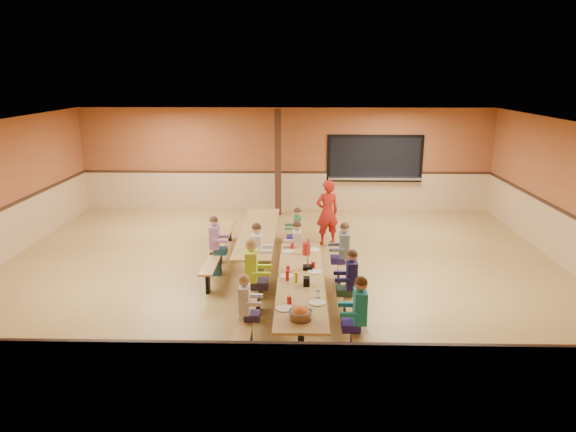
{
  "coord_description": "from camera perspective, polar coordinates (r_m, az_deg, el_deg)",
  "views": [
    {
      "loc": [
        0.4,
        -9.91,
        3.95
      ],
      "look_at": [
        0.18,
        0.11,
        1.15
      ],
      "focal_mm": 32.0,
      "sensor_mm": 36.0,
      "label": 1
    }
  ],
  "objects": [
    {
      "name": "kitchen_pass_through",
      "position": [
        15.23,
        9.62,
        6.09
      ],
      "size": [
        2.78,
        0.28,
        1.38
      ],
      "color": "black",
      "rests_on": "ground"
    },
    {
      "name": "seated_child_tan_sec",
      "position": [
        9.98,
        1.0,
        -3.98
      ],
      "size": [
        0.37,
        0.3,
        1.2
      ],
      "primitive_type": null,
      "color": "beige",
      "rests_on": "ground"
    },
    {
      "name": "seated_child_grey_left",
      "position": [
        9.71,
        -3.47,
        -4.45
      ],
      "size": [
        0.39,
        0.32,
        1.24
      ],
      "primitive_type": null,
      "color": "silver",
      "rests_on": "ground"
    },
    {
      "name": "room_envelope",
      "position": [
        10.44,
        -0.99,
        -2.59
      ],
      "size": [
        12.04,
        10.04,
        3.02
      ],
      "color": "brown",
      "rests_on": "ground"
    },
    {
      "name": "table_paddle",
      "position": [
        8.71,
        2.2,
        -5.07
      ],
      "size": [
        0.16,
        0.16,
        0.56
      ],
      "color": "black",
      "rests_on": "cafeteria_table_main"
    },
    {
      "name": "seated_child_green_sec",
      "position": [
        11.08,
        1.04,
        -2.08
      ],
      "size": [
        0.35,
        0.28,
        1.16
      ],
      "primitive_type": null,
      "color": "#32773F",
      "rests_on": "ground"
    },
    {
      "name": "cafeteria_table_main",
      "position": [
        8.44,
        1.42,
        -8.33
      ],
      "size": [
        1.91,
        3.7,
        0.74
      ],
      "color": "#A57E41",
      "rests_on": "ground"
    },
    {
      "name": "seated_child_teal_right",
      "position": [
        7.42,
        7.96,
        -11.25
      ],
      "size": [
        0.38,
        0.31,
        1.23
      ],
      "primitive_type": null,
      "color": "#197D84",
      "rests_on": "ground"
    },
    {
      "name": "seated_child_purple_sec",
      "position": [
        10.39,
        -8.14,
        -3.35
      ],
      "size": [
        0.37,
        0.3,
        1.21
      ],
      "primitive_type": null,
      "color": "#94608E",
      "rests_on": "ground"
    },
    {
      "name": "condiment_ketchup",
      "position": [
        8.25,
        -0.07,
        -6.64
      ],
      "size": [
        0.06,
        0.06,
        0.17
      ],
      "primitive_type": "cylinder",
      "color": "#B2140F",
      "rests_on": "cafeteria_table_main"
    },
    {
      "name": "seated_child_char_right",
      "position": [
        9.85,
        6.23,
        -4.27
      ],
      "size": [
        0.38,
        0.31,
        1.23
      ],
      "primitive_type": null,
      "color": "#575F62",
      "rests_on": "ground"
    },
    {
      "name": "cafeteria_table_second",
      "position": [
        10.93,
        -3.3,
        -2.67
      ],
      "size": [
        1.91,
        3.7,
        0.74
      ],
      "color": "#A57E41",
      "rests_on": "ground"
    },
    {
      "name": "ground",
      "position": [
        10.67,
        -0.98,
        -6.11
      ],
      "size": [
        12.0,
        12.0,
        0.0
      ],
      "primitive_type": "plane",
      "color": "olive",
      "rests_on": "ground"
    },
    {
      "name": "seated_child_navy_right",
      "position": [
        8.51,
        7.04,
        -7.69
      ],
      "size": [
        0.37,
        0.3,
        1.2
      ],
      "primitive_type": null,
      "color": "#1A164E",
      "rests_on": "ground"
    },
    {
      "name": "structural_post",
      "position": [
        14.53,
        -1.12,
        5.9
      ],
      "size": [
        0.18,
        0.18,
        3.0
      ],
      "primitive_type": "cube",
      "color": "black",
      "rests_on": "ground"
    },
    {
      "name": "punch_pitcher",
      "position": [
        9.4,
        2.05,
        -3.65
      ],
      "size": [
        0.16,
        0.16,
        0.22
      ],
      "primitive_type": "cylinder",
      "color": "red",
      "rests_on": "cafeteria_table_main"
    },
    {
      "name": "condiment_mustard",
      "position": [
        8.18,
        0.92,
        -6.84
      ],
      "size": [
        0.06,
        0.06,
        0.17
      ],
      "primitive_type": "cylinder",
      "color": "yellow",
      "rests_on": "cafeteria_table_main"
    },
    {
      "name": "place_settings",
      "position": [
        8.33,
        1.44,
        -6.64
      ],
      "size": [
        0.65,
        3.3,
        0.11
      ],
      "primitive_type": null,
      "color": "beige",
      "rests_on": "cafeteria_table_main"
    },
    {
      "name": "chip_bowl",
      "position": [
        7.05,
        1.41,
        -10.78
      ],
      "size": [
        0.32,
        0.32,
        0.15
      ],
      "primitive_type": null,
      "color": "orange",
      "rests_on": "cafeteria_table_main"
    },
    {
      "name": "napkin_dispenser",
      "position": [
        8.09,
        2.07,
        -7.27
      ],
      "size": [
        0.1,
        0.14,
        0.13
      ],
      "primitive_type": "cube",
      "color": "black",
      "rests_on": "cafeteria_table_main"
    },
    {
      "name": "seated_child_white_left",
      "position": [
        7.68,
        -4.83,
        -10.55
      ],
      "size": [
        0.33,
        0.27,
        1.14
      ],
      "primitive_type": null,
      "color": "silver",
      "rests_on": "ground"
    },
    {
      "name": "standing_woman",
      "position": [
        12.13,
        4.39,
        0.4
      ],
      "size": [
        0.66,
        0.54,
        1.56
      ],
      "primitive_type": "imported",
      "rotation": [
        0.0,
        0.0,
        3.47
      ],
      "color": "#A11A12",
      "rests_on": "ground"
    },
    {
      "name": "seated_adult_yellow",
      "position": [
        8.71,
        -4.05,
        -6.68
      ],
      "size": [
        0.42,
        0.34,
        1.31
      ],
      "primitive_type": null,
      "color": "#BDE227",
      "rests_on": "ground"
    }
  ]
}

